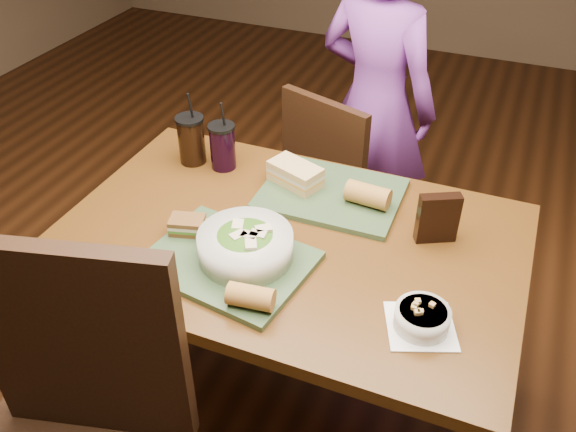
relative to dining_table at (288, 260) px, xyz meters
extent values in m
plane|color=#381C0B|center=(0.00, 0.00, -0.66)|extent=(6.00, 6.00, 0.00)
cube|color=#4F2F0F|center=(-0.60, -0.38, -0.30)|extent=(0.06, 0.06, 0.71)
cube|color=#4F2F0F|center=(-0.60, 0.38, -0.30)|extent=(0.06, 0.06, 0.71)
cube|color=#4F2F0F|center=(0.60, 0.38, -0.30)|extent=(0.06, 0.06, 0.71)
cube|color=#4F2F0F|center=(0.00, 0.00, 0.07)|extent=(1.30, 0.85, 0.04)
cube|color=black|center=(-0.25, -0.58, 0.14)|extent=(0.46, 0.16, 0.55)
cube|color=black|center=(-0.11, 0.79, -0.25)|extent=(0.48, 0.48, 0.04)
cube|color=black|center=(-0.11, 0.62, -0.01)|extent=(0.37, 0.16, 0.45)
cube|color=black|center=(-0.27, 0.62, -0.47)|extent=(0.04, 0.04, 0.39)
cube|color=black|center=(0.05, 0.62, -0.47)|extent=(0.04, 0.04, 0.39)
cube|color=black|center=(-0.27, 0.95, -0.47)|extent=(0.04, 0.04, 0.39)
cube|color=black|center=(0.05, 0.95, -0.47)|extent=(0.04, 0.04, 0.39)
imported|color=purple|center=(-0.01, 0.97, 0.05)|extent=(0.59, 0.47, 1.43)
cube|color=#334A2B|center=(-0.10, -0.17, 0.10)|extent=(0.46, 0.38, 0.02)
cube|color=#334A2B|center=(0.05, 0.23, 0.10)|extent=(0.42, 0.32, 0.02)
cylinder|color=silver|center=(-0.06, -0.14, 0.15)|extent=(0.25, 0.25, 0.07)
ellipsoid|color=#427219|center=(-0.06, -0.14, 0.16)|extent=(0.21, 0.21, 0.06)
cube|color=beige|center=(-0.02, -0.11, 0.19)|extent=(0.05, 0.05, 0.01)
cube|color=beige|center=(-0.07, -0.16, 0.19)|extent=(0.05, 0.05, 0.01)
cube|color=beige|center=(-0.03, -0.14, 0.19)|extent=(0.04, 0.03, 0.01)
cube|color=beige|center=(-0.05, -0.15, 0.19)|extent=(0.04, 0.03, 0.01)
cube|color=beige|center=(-0.03, -0.18, 0.19)|extent=(0.05, 0.05, 0.01)
cube|color=beige|center=(-0.09, -0.12, 0.19)|extent=(0.04, 0.05, 0.01)
cube|color=white|center=(0.42, -0.20, 0.09)|extent=(0.21, 0.21, 0.00)
cylinder|color=silver|center=(0.42, -0.20, 0.12)|extent=(0.13, 0.13, 0.05)
cylinder|color=black|center=(0.42, -0.20, 0.14)|extent=(0.11, 0.11, 0.01)
cube|color=#B28947|center=(0.40, -0.20, 0.15)|extent=(0.02, 0.02, 0.01)
cube|color=#B28947|center=(0.42, -0.21, 0.15)|extent=(0.02, 0.02, 0.01)
cube|color=#B28947|center=(0.40, -0.21, 0.15)|extent=(0.01, 0.01, 0.01)
cube|color=#B28947|center=(0.44, -0.18, 0.15)|extent=(0.02, 0.02, 0.01)
cube|color=#B28947|center=(0.40, -0.18, 0.15)|extent=(0.02, 0.02, 0.01)
cube|color=#B28947|center=(0.41, -0.22, 0.15)|extent=(0.02, 0.02, 0.01)
cube|color=#593819|center=(-0.26, -0.11, 0.11)|extent=(0.11, 0.09, 0.01)
cube|color=#3F721E|center=(-0.26, -0.11, 0.13)|extent=(0.11, 0.09, 0.01)
cube|color=beige|center=(-0.26, -0.11, 0.14)|extent=(0.11, 0.09, 0.01)
cube|color=#593819|center=(-0.26, -0.11, 0.15)|extent=(0.11, 0.09, 0.01)
cube|color=tan|center=(-0.07, 0.23, 0.12)|extent=(0.19, 0.14, 0.02)
cube|color=orange|center=(-0.07, 0.23, 0.13)|extent=(0.19, 0.14, 0.01)
cube|color=beige|center=(-0.07, 0.23, 0.14)|extent=(0.19, 0.14, 0.01)
cube|color=tan|center=(-0.07, 0.23, 0.16)|extent=(0.19, 0.14, 0.02)
cylinder|color=#AD7533|center=(0.03, -0.30, 0.14)|extent=(0.12, 0.07, 0.06)
cylinder|color=#AD7533|center=(0.17, 0.21, 0.14)|extent=(0.14, 0.08, 0.07)
cylinder|color=black|center=(-0.45, 0.25, 0.17)|extent=(0.09, 0.09, 0.15)
cylinder|color=black|center=(-0.45, 0.25, 0.25)|extent=(0.09, 0.09, 0.01)
cylinder|color=black|center=(-0.44, 0.25, 0.29)|extent=(0.01, 0.02, 0.10)
cylinder|color=black|center=(-0.34, 0.26, 0.16)|extent=(0.08, 0.08, 0.14)
cylinder|color=black|center=(-0.34, 0.26, 0.24)|extent=(0.09, 0.09, 0.01)
cylinder|color=black|center=(-0.33, 0.26, 0.28)|extent=(0.01, 0.02, 0.09)
cube|color=black|center=(0.39, 0.14, 0.16)|extent=(0.12, 0.08, 0.15)
camera|label=1|loc=(0.51, -1.25, 1.16)|focal=38.00mm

